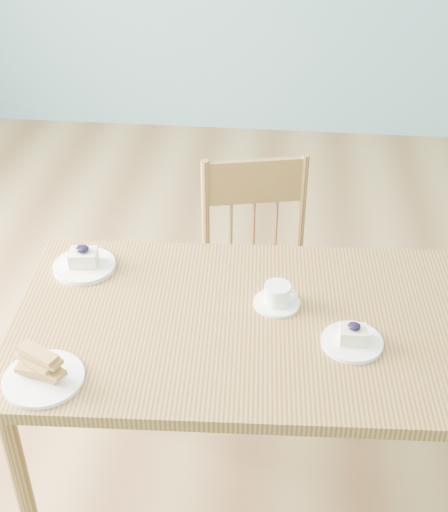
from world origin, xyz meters
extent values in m
cube|color=olive|center=(0.00, 0.00, -0.01)|extent=(5.00, 5.00, 0.01)
cube|color=#A37B3D|center=(-0.18, -0.23, 0.67)|extent=(1.32, 0.80, 0.04)
cylinder|color=#A37B3D|center=(-0.75, -0.57, 0.33)|extent=(0.05, 0.05, 0.65)
cylinder|color=#A37B3D|center=(-0.78, 0.06, 0.33)|extent=(0.05, 0.05, 0.65)
cylinder|color=#A37B3D|center=(0.39, 0.11, 0.33)|extent=(0.05, 0.05, 0.65)
cube|color=#A37B3D|center=(-0.17, 0.29, 0.39)|extent=(0.45, 0.44, 0.04)
cylinder|color=#A37B3D|center=(-0.30, 0.10, 0.19)|extent=(0.03, 0.03, 0.37)
cylinder|color=#A37B3D|center=(0.02, 0.18, 0.19)|extent=(0.03, 0.03, 0.37)
cylinder|color=#A37B3D|center=(-0.37, 0.40, 0.19)|extent=(0.03, 0.03, 0.37)
cylinder|color=#A37B3D|center=(-0.05, 0.48, 0.19)|extent=(0.03, 0.03, 0.37)
cylinder|color=#A37B3D|center=(-0.38, 0.41, 0.62)|extent=(0.03, 0.03, 0.43)
cylinder|color=#A37B3D|center=(-0.04, 0.49, 0.62)|extent=(0.03, 0.03, 0.43)
cube|color=#A37B3D|center=(-0.21, 0.45, 0.74)|extent=(0.32, 0.09, 0.16)
cylinder|color=#A37B3D|center=(-0.29, 0.43, 0.53)|extent=(0.01, 0.01, 0.25)
cylinder|color=#A37B3D|center=(-0.21, 0.45, 0.53)|extent=(0.01, 0.01, 0.25)
cylinder|color=#A37B3D|center=(-0.13, 0.47, 0.53)|extent=(0.01, 0.01, 0.25)
cylinder|color=white|center=(0.09, -0.30, 0.69)|extent=(0.16, 0.16, 0.01)
cube|color=#F4E9BB|center=(0.09, -0.30, 0.72)|extent=(0.07, 0.06, 0.04)
ellipsoid|color=black|center=(0.09, -0.30, 0.75)|extent=(0.03, 0.03, 0.02)
sphere|color=black|center=(0.10, -0.29, 0.75)|extent=(0.01, 0.01, 0.01)
sphere|color=black|center=(0.09, -0.29, 0.75)|extent=(0.01, 0.01, 0.01)
sphere|color=black|center=(0.10, -0.30, 0.75)|extent=(0.01, 0.01, 0.01)
cylinder|color=white|center=(-0.68, -0.03, 0.69)|extent=(0.18, 0.18, 0.01)
cube|color=#F4E9BB|center=(-0.68, -0.03, 0.72)|extent=(0.09, 0.07, 0.05)
ellipsoid|color=black|center=(-0.68, -0.03, 0.76)|extent=(0.04, 0.04, 0.02)
sphere|color=black|center=(-0.67, -0.03, 0.75)|extent=(0.02, 0.02, 0.02)
sphere|color=black|center=(-0.69, -0.03, 0.75)|extent=(0.02, 0.02, 0.02)
sphere|color=black|center=(-0.68, -0.04, 0.75)|extent=(0.02, 0.02, 0.02)
cylinder|color=white|center=(-0.11, -0.15, 0.69)|extent=(0.13, 0.13, 0.01)
cylinder|color=white|center=(-0.11, -0.15, 0.72)|extent=(0.08, 0.08, 0.06)
cylinder|color=#9A6845|center=(-0.11, -0.15, 0.75)|extent=(0.06, 0.06, 0.00)
torus|color=white|center=(-0.07, -0.16, 0.72)|extent=(0.04, 0.02, 0.04)
cylinder|color=white|center=(-0.66, -0.50, 0.69)|extent=(0.20, 0.20, 0.01)
camera|label=1|loc=(-0.10, -1.71, 1.92)|focal=50.00mm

